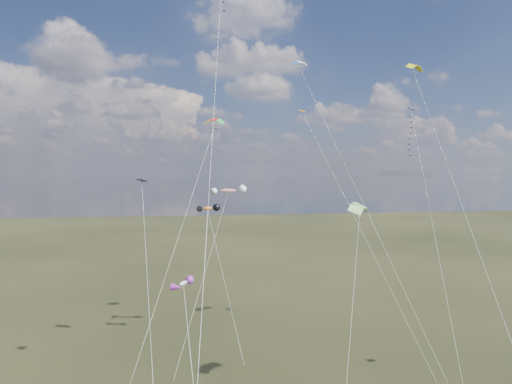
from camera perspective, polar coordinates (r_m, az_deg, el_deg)
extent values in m
cube|color=black|center=(62.23, 18.79, 9.77)|extent=(1.21, 1.23, 0.42)
cylinder|color=silver|center=(53.45, 21.38, -4.70)|extent=(3.56, 17.78, 29.20)
cylinder|color=silver|center=(31.75, -5.81, 1.38)|extent=(4.43, 29.63, 40.94)
cube|color=black|center=(47.69, -14.08, 1.42)|extent=(1.21, 1.22, 0.30)
cylinder|color=silver|center=(40.60, -13.27, -13.22)|extent=(2.39, 16.99, 20.30)
cube|color=orange|center=(61.72, 5.81, 10.04)|extent=(0.92, 0.89, 0.30)
cylinder|color=silver|center=(54.42, 12.92, -4.43)|extent=(9.22, 18.07, 29.30)
cube|color=#332316|center=(52.39, 21.79, -21.38)|extent=(0.10, 0.10, 0.12)
cylinder|color=silver|center=(47.86, 24.92, -2.43)|extent=(3.29, 26.91, 34.41)
cylinder|color=silver|center=(53.26, 13.43, -1.31)|extent=(10.95, 16.93, 35.35)
cylinder|color=silver|center=(39.55, 11.79, -15.30)|extent=(4.80, 8.71, 18.09)
cylinder|color=silver|center=(44.23, -10.51, -7.41)|extent=(9.24, 16.11, 27.08)
ellipsoid|color=orange|center=(56.81, -6.06, -2.05)|extent=(2.64, 1.59, 1.12)
cylinder|color=silver|center=(54.05, -3.90, -11.22)|extent=(3.50, 8.50, 16.68)
cube|color=#332316|center=(52.85, -1.41, -21.00)|extent=(0.10, 0.10, 0.12)
ellipsoid|color=silver|center=(36.93, -9.06, -11.19)|extent=(1.75, 2.29, 0.74)
ellipsoid|color=red|center=(58.69, -3.51, 0.17)|extent=(4.25, 1.83, 1.29)
cylinder|color=silver|center=(53.43, -6.53, -10.22)|extent=(6.89, 12.54, 18.80)
cube|color=#332316|center=(50.41, -10.33, -22.24)|extent=(0.10, 0.10, 0.12)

